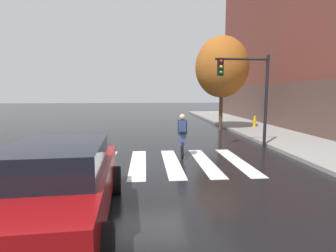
{
  "coord_description": "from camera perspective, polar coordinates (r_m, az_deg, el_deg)",
  "views": [
    {
      "loc": [
        -0.14,
        -9.28,
        2.5
      ],
      "look_at": [
        0.67,
        0.26,
        1.31
      ],
      "focal_mm": 28.32,
      "sensor_mm": 36.0,
      "label": 1
    }
  ],
  "objects": [
    {
      "name": "sedan_near",
      "position": [
        5.47,
        -22.41,
        -11.35
      ],
      "size": [
        2.37,
        4.7,
        1.59
      ],
      "color": "maroon",
      "rests_on": "ground"
    },
    {
      "name": "crosswalk_stripes",
      "position": [
        9.62,
        -2.81,
        -7.96
      ],
      "size": [
        6.6,
        4.0,
        0.01
      ],
      "color": "silver",
      "rests_on": "ground"
    },
    {
      "name": "cyclist",
      "position": [
        10.5,
        3.08,
        -2.01
      ],
      "size": [
        0.38,
        1.71,
        1.69
      ],
      "color": "black",
      "rests_on": "ground"
    },
    {
      "name": "traffic_light_near",
      "position": [
        12.57,
        17.04,
        8.41
      ],
      "size": [
        2.47,
        0.28,
        4.2
      ],
      "color": "black",
      "rests_on": "ground"
    },
    {
      "name": "street_tree_near",
      "position": [
        18.36,
        11.51,
        12.31
      ],
      "size": [
        3.51,
        3.51,
        6.25
      ],
      "color": "#4C3823",
      "rests_on": "ground"
    },
    {
      "name": "fire_hydrant",
      "position": [
        19.59,
        18.1,
        0.96
      ],
      "size": [
        0.33,
        0.22,
        0.78
      ],
      "color": "gold",
      "rests_on": "sidewalk"
    },
    {
      "name": "ground_plane",
      "position": [
        9.61,
        -3.91,
        -8.01
      ],
      "size": [
        120.0,
        120.0,
        0.0
      ],
      "primitive_type": "plane",
      "color": "black"
    }
  ]
}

